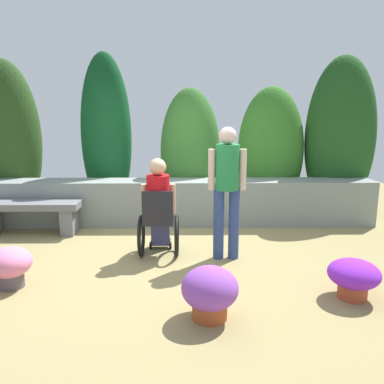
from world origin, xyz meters
name	(u,v)px	position (x,y,z in m)	size (l,w,h in m)	color
ground_plane	(169,253)	(0.00, 0.00, 0.00)	(10.92, 10.92, 0.00)	#918151
stone_retaining_wall	(172,202)	(0.00, 1.41, 0.38)	(6.83, 0.55, 0.76)	gray
hedge_backdrop	(190,143)	(0.31, 2.05, 1.34)	(7.27, 0.95, 2.95)	#25431A
stone_bench	(30,213)	(-2.24, 0.87, 0.35)	(1.59, 0.42, 0.52)	slate
person_in_wheelchair	(159,210)	(-0.13, -0.06, 0.62)	(0.53, 0.66, 1.33)	black
person_standing_companion	(227,184)	(0.77, -0.20, 1.01)	(0.49, 0.30, 1.74)	navy
flower_pot_purple_near	(10,265)	(-1.72, -1.05, 0.26)	(0.48, 0.48, 0.46)	#534751
flower_pot_terracotta_by_wall	(354,276)	(2.00, -1.36, 0.24)	(0.54, 0.54, 0.42)	#A14428
flower_pot_red_accent	(210,292)	(0.46, -1.76, 0.27)	(0.54, 0.54, 0.51)	#9E4423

